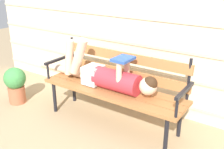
# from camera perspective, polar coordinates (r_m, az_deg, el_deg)

# --- Properties ---
(ground_plane) EXTENTS (12.00, 12.00, 0.00)m
(ground_plane) POSITION_cam_1_polar(r_m,az_deg,el_deg) (3.18, -1.25, -11.15)
(ground_plane) COLOR tan
(house_siding) EXTENTS (5.30, 0.08, 2.35)m
(house_siding) POSITION_cam_1_polar(r_m,az_deg,el_deg) (3.36, 6.10, 12.07)
(house_siding) COLOR beige
(house_siding) RESTS_ON ground
(park_bench) EXTENTS (1.74, 0.49, 0.90)m
(park_bench) POSITION_cam_1_polar(r_m,az_deg,el_deg) (3.09, 0.73, -1.90)
(park_bench) COLOR #9E6638
(park_bench) RESTS_ON ground
(reclining_person) EXTENTS (1.75, 0.25, 0.57)m
(reclining_person) POSITION_cam_1_polar(r_m,az_deg,el_deg) (3.04, -1.37, -0.16)
(reclining_person) COLOR #B72D38
(potted_plant) EXTENTS (0.29, 0.29, 0.51)m
(potted_plant) POSITION_cam_1_polar(r_m,az_deg,el_deg) (3.84, -19.98, -1.82)
(potted_plant) COLOR #AD5B3D
(potted_plant) RESTS_ON ground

